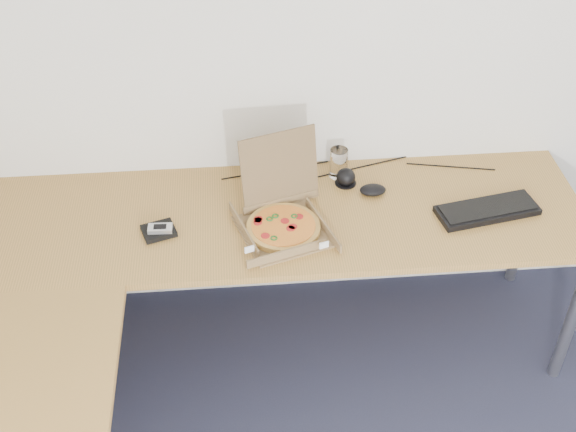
{
  "coord_description": "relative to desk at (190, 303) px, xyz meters",
  "views": [
    {
      "loc": [
        -0.64,
        -0.89,
        2.6
      ],
      "look_at": [
        -0.45,
        1.28,
        0.82
      ],
      "focal_mm": 46.57,
      "sensor_mm": 36.0,
      "label": 1
    }
  ],
  "objects": [
    {
      "name": "room_shell",
      "position": [
        0.82,
        -0.97,
        0.55
      ],
      "size": [
        3.5,
        3.5,
        2.5
      ],
      "primitive_type": null,
      "color": "white",
      "rests_on": "ground"
    },
    {
      "name": "desk",
      "position": [
        0.0,
        0.0,
        0.0
      ],
      "size": [
        2.5,
        2.2,
        0.73
      ],
      "color": "#B07E3B",
      "rests_on": "ground"
    },
    {
      "name": "pizza_box",
      "position": [
        0.36,
        0.34,
        0.07
      ],
      "size": [
        0.32,
        0.37,
        0.32
      ],
      "rotation": [
        0.0,
        0.0,
        0.31
      ],
      "color": "olive",
      "rests_on": "desk"
    },
    {
      "name": "drinking_glass",
      "position": [
        0.62,
        0.67,
        0.09
      ],
      "size": [
        0.07,
        0.07,
        0.13
      ],
      "primitive_type": "cylinder",
      "color": "silver",
      "rests_on": "desk"
    },
    {
      "name": "keyboard",
      "position": [
        1.17,
        0.37,
        0.04
      ],
      "size": [
        0.42,
        0.22,
        0.03
      ],
      "primitive_type": "cube",
      "rotation": [
        0.0,
        0.0,
        0.19
      ],
      "color": "black",
      "rests_on": "desk"
    },
    {
      "name": "mouse",
      "position": [
        0.74,
        0.53,
        0.05
      ],
      "size": [
        0.13,
        0.1,
        0.04
      ],
      "primitive_type": "ellipsoid",
      "rotation": [
        0.0,
        0.0,
        0.35
      ],
      "color": "black",
      "rests_on": "desk"
    },
    {
      "name": "wallet",
      "position": [
        -0.12,
        0.36,
        0.04
      ],
      "size": [
        0.15,
        0.13,
        0.02
      ],
      "primitive_type": "cube",
      "rotation": [
        0.0,
        0.0,
        0.32
      ],
      "color": "black",
      "rests_on": "desk"
    },
    {
      "name": "phone",
      "position": [
        -0.11,
        0.35,
        0.06
      ],
      "size": [
        0.09,
        0.05,
        0.02
      ],
      "primitive_type": "cube",
      "rotation": [
        0.0,
        0.0,
        -0.04
      ],
      "color": "#B2B5BA",
      "rests_on": "wallet"
    },
    {
      "name": "dome_speaker",
      "position": [
        0.64,
        0.61,
        0.07
      ],
      "size": [
        0.09,
        0.09,
        0.08
      ],
      "primitive_type": "ellipsoid",
      "color": "black",
      "rests_on": "desk"
    },
    {
      "name": "cable_bundle",
      "position": [
        0.69,
        0.71,
        0.03
      ],
      "size": [
        0.56,
        0.12,
        0.01
      ],
      "primitive_type": null,
      "rotation": [
        0.0,
        0.0,
        0.14
      ],
      "color": "black",
      "rests_on": "desk"
    }
  ]
}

